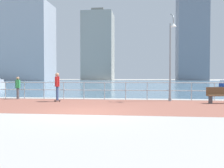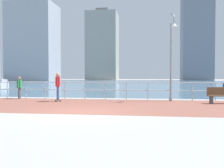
{
  "view_description": "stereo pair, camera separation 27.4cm",
  "coord_description": "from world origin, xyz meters",
  "px_view_note": "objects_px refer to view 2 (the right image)",
  "views": [
    {
      "loc": [
        2.4,
        -10.14,
        1.5
      ],
      "look_at": [
        0.78,
        3.65,
        1.1
      ],
      "focal_mm": 39.65,
      "sensor_mm": 36.0,
      "label": 1
    },
    {
      "loc": [
        2.67,
        -10.11,
        1.5
      ],
      "look_at": [
        0.78,
        3.65,
        1.1
      ],
      "focal_mm": 39.65,
      "sensor_mm": 36.0,
      "label": 2
    }
  ],
  "objects_px": {
    "sailboat_red": "(0,84)",
    "park_bench": "(222,95)",
    "skateboarder": "(58,84)",
    "bystander": "(19,86)",
    "lamppost": "(172,53)"
  },
  "relations": [
    {
      "from": "skateboarder",
      "to": "sailboat_red",
      "type": "bearing_deg",
      "value": 130.49
    },
    {
      "from": "park_bench",
      "to": "sailboat_red",
      "type": "distance_m",
      "value": 29.07
    },
    {
      "from": "skateboarder",
      "to": "bystander",
      "type": "height_order",
      "value": "skateboarder"
    },
    {
      "from": "park_bench",
      "to": "sailboat_red",
      "type": "xyz_separation_m",
      "value": [
        -23.85,
        16.62,
        -0.0
      ]
    },
    {
      "from": "sailboat_red",
      "to": "park_bench",
      "type": "bearing_deg",
      "value": -34.87
    },
    {
      "from": "skateboarder",
      "to": "park_bench",
      "type": "distance_m",
      "value": 9.55
    },
    {
      "from": "bystander",
      "to": "park_bench",
      "type": "bearing_deg",
      "value": -5.73
    },
    {
      "from": "bystander",
      "to": "park_bench",
      "type": "relative_size",
      "value": 0.91
    },
    {
      "from": "bystander",
      "to": "sailboat_red",
      "type": "relative_size",
      "value": 0.3
    },
    {
      "from": "park_bench",
      "to": "bystander",
      "type": "bearing_deg",
      "value": 174.27
    },
    {
      "from": "skateboarder",
      "to": "park_bench",
      "type": "xyz_separation_m",
      "value": [
        9.53,
        0.15,
        -0.58
      ]
    },
    {
      "from": "lamppost",
      "to": "park_bench",
      "type": "distance_m",
      "value": 3.76
    },
    {
      "from": "bystander",
      "to": "lamppost",
      "type": "bearing_deg",
      "value": -2.31
    },
    {
      "from": "lamppost",
      "to": "park_bench",
      "type": "xyz_separation_m",
      "value": [
        2.67,
        -0.88,
        -2.5
      ]
    },
    {
      "from": "lamppost",
      "to": "park_bench",
      "type": "relative_size",
      "value": 3.26
    }
  ]
}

